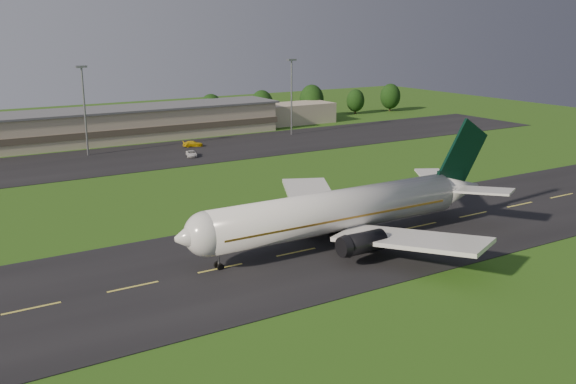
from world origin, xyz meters
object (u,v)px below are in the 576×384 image
light_mast_centre (84,100)px  terminal (75,128)px  light_mast_east (292,88)px  service_vehicle_d (193,144)px  airliner (341,211)px  service_vehicle_c (192,154)px

light_mast_centre → terminal: bearing=85.0°
light_mast_east → service_vehicle_d: 32.63m
airliner → terminal: (-11.78, 96.19, -0.67)m
light_mast_east → service_vehicle_c: 39.85m
airliner → light_mast_centre: bearing=99.5°
terminal → light_mast_centre: size_ratio=7.13×
light_mast_centre → service_vehicle_d: 27.62m
service_vehicle_c → terminal: bearing=138.4°
airliner → service_vehicle_c: (6.44, 66.12, -3.91)m
light_mast_centre → light_mast_east: size_ratio=1.00×
light_mast_east → service_vehicle_d: light_mast_east is taller
service_vehicle_c → light_mast_centre: bearing=161.9°
service_vehicle_d → light_mast_east: bearing=-68.7°
service_vehicle_d → airliner: bearing=-172.5°
light_mast_centre → service_vehicle_d: (24.76, -2.77, -11.93)m
airliner → light_mast_east: size_ratio=2.52×
light_mast_centre → airliner: bearing=-80.6°
airliner → light_mast_east: (41.81, 80.00, 8.08)m
terminal → service_vehicle_d: (23.36, -18.95, -3.18)m
airliner → service_vehicle_c: 66.55m
airliner → terminal: size_ratio=0.35×
service_vehicle_d → light_mast_centre: bearing=99.6°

